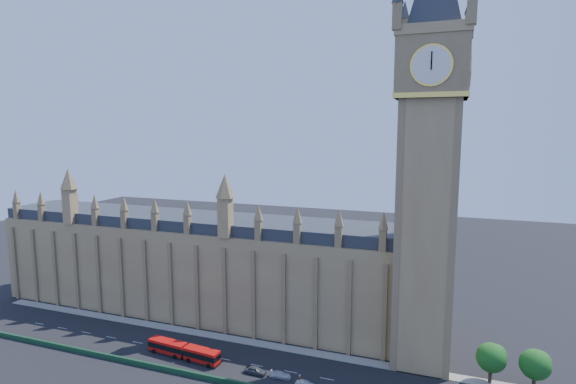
% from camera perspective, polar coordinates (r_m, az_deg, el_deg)
% --- Properties ---
extents(ground, '(400.00, 400.00, 0.00)m').
position_cam_1_polar(ground, '(108.27, -6.04, -20.70)').
color(ground, black).
rests_on(ground, ground).
extents(palace_westminster, '(120.00, 20.00, 28.00)m').
position_cam_1_polar(palace_westminster, '(132.12, -11.81, -8.96)').
color(palace_westminster, '#9A734A').
rests_on(palace_westminster, ground).
extents(elizabeth_tower, '(20.59, 20.59, 105.00)m').
position_cam_1_polar(elizabeth_tower, '(99.47, 17.68, 9.15)').
color(elizabeth_tower, '#9A734A').
rests_on(elizabeth_tower, ground).
extents(bridge_parapet, '(160.00, 0.60, 1.20)m').
position_cam_1_polar(bridge_parapet, '(101.02, -8.46, -22.60)').
color(bridge_parapet, '#1E4C2D').
rests_on(bridge_parapet, ground).
extents(kerb_north, '(160.00, 3.00, 0.16)m').
position_cam_1_polar(kerb_north, '(115.87, -3.88, -18.61)').
color(kerb_north, gray).
rests_on(kerb_north, ground).
extents(tree_east_near, '(6.00, 6.00, 8.50)m').
position_cam_1_polar(tree_east_near, '(106.39, 24.53, -18.52)').
color(tree_east_near, '#382619').
rests_on(tree_east_near, ground).
extents(tree_east_far, '(6.00, 6.00, 8.50)m').
position_cam_1_polar(tree_east_far, '(107.44, 29.01, -18.54)').
color(tree_east_far, '#382619').
rests_on(tree_east_far, ground).
extents(red_bus, '(18.77, 4.48, 3.16)m').
position_cam_1_polar(red_bus, '(111.34, -13.12, -19.05)').
color(red_bus, red).
rests_on(red_bus, ground).
extents(car_grey, '(4.78, 2.06, 1.60)m').
position_cam_1_polar(car_grey, '(103.33, -4.13, -21.66)').
color(car_grey, '#44464C').
rests_on(car_grey, ground).
extents(car_white, '(4.74, 2.30, 1.33)m').
position_cam_1_polar(car_white, '(101.77, -0.96, -22.22)').
color(car_white, silver).
rests_on(car_white, ground).
extents(cone_a, '(0.53, 0.53, 0.69)m').
position_cam_1_polar(cone_a, '(102.21, 1.49, -22.29)').
color(cone_a, black).
rests_on(cone_a, ground).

